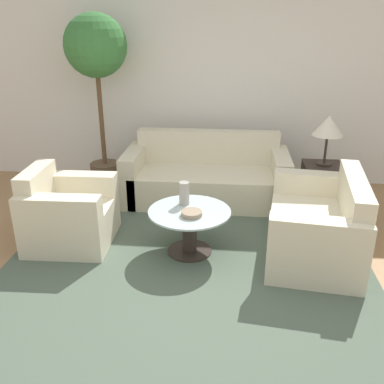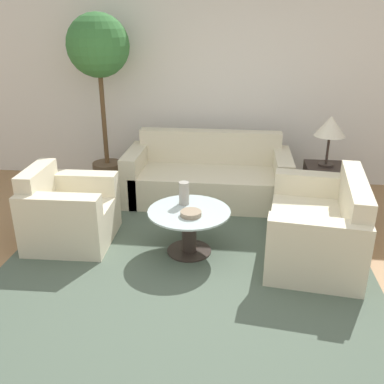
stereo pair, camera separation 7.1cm
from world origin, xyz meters
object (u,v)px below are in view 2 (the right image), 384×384
(loveseat, at_px, (321,229))
(vase, at_px, (184,193))
(armchair, at_px, (66,215))
(potted_plant, at_px, (99,61))
(bowl, at_px, (191,214))
(table_lamp, at_px, (330,127))
(coffee_table, at_px, (189,226))
(sofa_main, at_px, (208,178))

(loveseat, distance_m, vase, 1.39)
(armchair, height_order, vase, armchair)
(armchair, relative_size, vase, 3.73)
(loveseat, xyz_separation_m, potted_plant, (-2.63, 1.59, 1.41))
(armchair, bearing_deg, vase, -89.31)
(vase, xyz_separation_m, bowl, (0.10, -0.27, -0.09))
(table_lamp, bearing_deg, vase, -144.29)
(table_lamp, distance_m, vase, 1.99)
(loveseat, bearing_deg, armchair, -83.15)
(potted_plant, xyz_separation_m, vase, (1.27, -1.53, -1.12))
(armchair, xyz_separation_m, potted_plant, (-0.04, 1.58, 1.40))
(table_lamp, relative_size, vase, 2.57)
(coffee_table, xyz_separation_m, vase, (-0.07, 0.15, 0.28))
(coffee_table, xyz_separation_m, table_lamp, (1.50, 1.28, 0.72))
(vase, bearing_deg, loveseat, -2.46)
(table_lamp, relative_size, potted_plant, 0.27)
(sofa_main, relative_size, potted_plant, 0.90)
(armchair, height_order, potted_plant, potted_plant)
(sofa_main, bearing_deg, table_lamp, -4.74)
(coffee_table, relative_size, table_lamp, 1.35)
(vase, bearing_deg, coffee_table, -65.89)
(sofa_main, relative_size, armchair, 2.35)
(armchair, relative_size, bowl, 4.34)
(table_lamp, bearing_deg, potted_plant, 172.03)
(armchair, distance_m, potted_plant, 2.11)
(armchair, distance_m, table_lamp, 3.13)
(potted_plant, height_order, bowl, potted_plant)
(bowl, bearing_deg, potted_plant, 127.36)
(armchair, xyz_separation_m, table_lamp, (2.80, 1.18, 0.73))
(sofa_main, height_order, vase, sofa_main)
(potted_plant, relative_size, bowl, 11.28)
(table_lamp, height_order, potted_plant, potted_plant)
(table_lamp, xyz_separation_m, vase, (-1.57, -1.13, -0.44))
(coffee_table, distance_m, vase, 0.33)
(sofa_main, relative_size, coffee_table, 2.52)
(potted_plant, xyz_separation_m, bowl, (1.37, -1.80, -1.21))
(armchair, xyz_separation_m, coffee_table, (1.30, -0.10, 0.01))
(potted_plant, height_order, vase, potted_plant)
(sofa_main, xyz_separation_m, potted_plant, (-1.41, 0.28, 1.41))
(potted_plant, bearing_deg, loveseat, -31.11)
(table_lamp, bearing_deg, loveseat, -100.16)
(loveseat, height_order, potted_plant, potted_plant)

